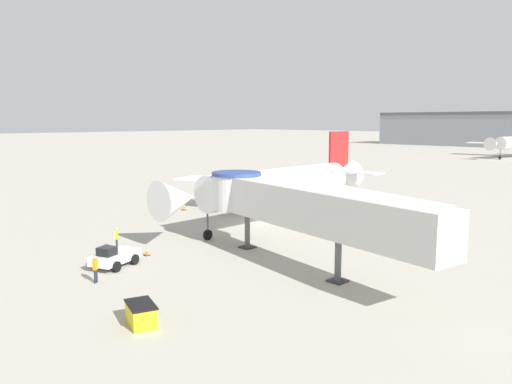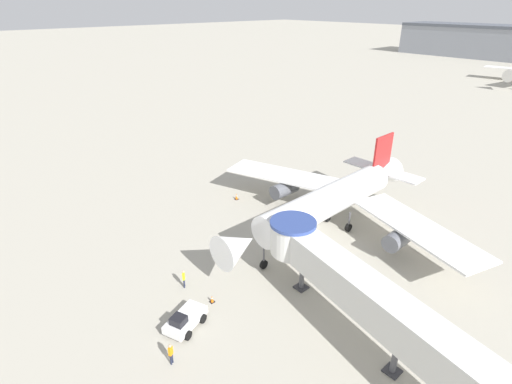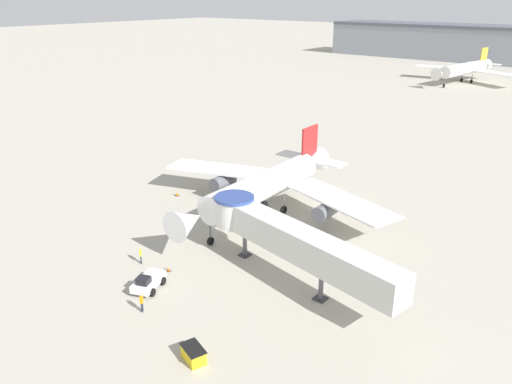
{
  "view_description": "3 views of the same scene",
  "coord_description": "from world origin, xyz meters",
  "px_view_note": "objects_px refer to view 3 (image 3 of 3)",
  "views": [
    {
      "loc": [
        35.27,
        -35.94,
        10.31
      ],
      "look_at": [
        -1.13,
        0.59,
        2.93
      ],
      "focal_mm": 35.0,
      "sensor_mm": 36.0,
      "label": 1
    },
    {
      "loc": [
        25.47,
        -30.43,
        23.4
      ],
      "look_at": [
        -3.39,
        -4.76,
        4.86
      ],
      "focal_mm": 28.0,
      "sensor_mm": 36.0,
      "label": 2
    },
    {
      "loc": [
        36.24,
        -43.2,
        25.23
      ],
      "look_at": [
        2.45,
        -1.14,
        3.81
      ],
      "focal_mm": 35.0,
      "sensor_mm": 36.0,
      "label": 3
    }
  ],
  "objects_px": {
    "pushback_tug_white": "(148,282)",
    "jet_bridge": "(286,237)",
    "main_airplane": "(267,185)",
    "service_container_yellow": "(193,354)",
    "traffic_cone_port_wing": "(177,193)",
    "ground_crew_wing_walker": "(142,301)",
    "traffic_cone_near_nose": "(168,268)",
    "ground_crew_marshaller": "(141,254)",
    "background_jet_gold_tail": "(465,69)"
  },
  "relations": [
    {
      "from": "main_airplane",
      "to": "jet_bridge",
      "type": "bearing_deg",
      "value": -46.78
    },
    {
      "from": "jet_bridge",
      "to": "service_container_yellow",
      "type": "height_order",
      "value": "jet_bridge"
    },
    {
      "from": "traffic_cone_near_nose",
      "to": "ground_crew_wing_walker",
      "type": "height_order",
      "value": "ground_crew_wing_walker"
    },
    {
      "from": "traffic_cone_port_wing",
      "to": "traffic_cone_near_nose",
      "type": "distance_m",
      "value": 19.76
    },
    {
      "from": "jet_bridge",
      "to": "service_container_yellow",
      "type": "bearing_deg",
      "value": -73.69
    },
    {
      "from": "main_airplane",
      "to": "service_container_yellow",
      "type": "xyz_separation_m",
      "value": [
        11.94,
        -24.25,
        -3.31
      ]
    },
    {
      "from": "traffic_cone_port_wing",
      "to": "ground_crew_marshaller",
      "type": "bearing_deg",
      "value": -54.15
    },
    {
      "from": "main_airplane",
      "to": "background_jet_gold_tail",
      "type": "xyz_separation_m",
      "value": [
        -12.79,
        114.93,
        0.42
      ]
    },
    {
      "from": "main_airplane",
      "to": "traffic_cone_port_wing",
      "type": "relative_size",
      "value": 41.31
    },
    {
      "from": "pushback_tug_white",
      "to": "ground_crew_wing_walker",
      "type": "relative_size",
      "value": 2.25
    },
    {
      "from": "main_airplane",
      "to": "jet_bridge",
      "type": "distance_m",
      "value": 15.08
    },
    {
      "from": "traffic_cone_port_wing",
      "to": "pushback_tug_white",
      "type": "bearing_deg",
      "value": -49.34
    },
    {
      "from": "service_container_yellow",
      "to": "ground_crew_marshaller",
      "type": "relative_size",
      "value": 1.33
    },
    {
      "from": "service_container_yellow",
      "to": "background_jet_gold_tail",
      "type": "distance_m",
      "value": 141.41
    },
    {
      "from": "jet_bridge",
      "to": "traffic_cone_port_wing",
      "type": "relative_size",
      "value": 27.75
    },
    {
      "from": "jet_bridge",
      "to": "ground_crew_marshaller",
      "type": "bearing_deg",
      "value": -142.17
    },
    {
      "from": "traffic_cone_port_wing",
      "to": "ground_crew_wing_walker",
      "type": "distance_m",
      "value": 26.39
    },
    {
      "from": "pushback_tug_white",
      "to": "background_jet_gold_tail",
      "type": "height_order",
      "value": "background_jet_gold_tail"
    },
    {
      "from": "jet_bridge",
      "to": "background_jet_gold_tail",
      "type": "xyz_separation_m",
      "value": [
        -23.37,
        125.67,
        -0.13
      ]
    },
    {
      "from": "service_container_yellow",
      "to": "main_airplane",
      "type": "bearing_deg",
      "value": 116.21
    },
    {
      "from": "service_container_yellow",
      "to": "ground_crew_wing_walker",
      "type": "distance_m",
      "value": 7.95
    },
    {
      "from": "pushback_tug_white",
      "to": "ground_crew_marshaller",
      "type": "distance_m",
      "value": 5.01
    },
    {
      "from": "traffic_cone_near_nose",
      "to": "ground_crew_marshaller",
      "type": "xyz_separation_m",
      "value": [
        -3.28,
        -0.69,
        0.73
      ]
    },
    {
      "from": "traffic_cone_port_wing",
      "to": "service_container_yellow",
      "type": "bearing_deg",
      "value": -40.7
    },
    {
      "from": "jet_bridge",
      "to": "pushback_tug_white",
      "type": "xyz_separation_m",
      "value": [
        -8.77,
        -9.33,
        -3.68
      ]
    },
    {
      "from": "pushback_tug_white",
      "to": "traffic_cone_port_wing",
      "type": "height_order",
      "value": "pushback_tug_white"
    },
    {
      "from": "pushback_tug_white",
      "to": "background_jet_gold_tail",
      "type": "relative_size",
      "value": 0.12
    },
    {
      "from": "traffic_cone_port_wing",
      "to": "ground_crew_wing_walker",
      "type": "bearing_deg",
      "value": -49.19
    },
    {
      "from": "traffic_cone_near_nose",
      "to": "traffic_cone_port_wing",
      "type": "bearing_deg",
      "value": 134.77
    },
    {
      "from": "service_container_yellow",
      "to": "ground_crew_marshaller",
      "type": "height_order",
      "value": "ground_crew_marshaller"
    },
    {
      "from": "jet_bridge",
      "to": "traffic_cone_near_nose",
      "type": "relative_size",
      "value": 33.58
    },
    {
      "from": "traffic_cone_port_wing",
      "to": "ground_crew_marshaller",
      "type": "xyz_separation_m",
      "value": [
        10.64,
        -14.72,
        0.66
      ]
    },
    {
      "from": "traffic_cone_near_nose",
      "to": "ground_crew_marshaller",
      "type": "distance_m",
      "value": 3.43
    },
    {
      "from": "main_airplane",
      "to": "pushback_tug_white",
      "type": "xyz_separation_m",
      "value": [
        1.81,
        -20.07,
        -3.13
      ]
    },
    {
      "from": "main_airplane",
      "to": "background_jet_gold_tail",
      "type": "relative_size",
      "value": 0.97
    },
    {
      "from": "main_airplane",
      "to": "ground_crew_marshaller",
      "type": "relative_size",
      "value": 18.3
    },
    {
      "from": "jet_bridge",
      "to": "traffic_cone_near_nose",
      "type": "xyz_separation_m",
      "value": [
        -9.75,
        -6.02,
        -4.11
      ]
    },
    {
      "from": "pushback_tug_white",
      "to": "jet_bridge",
      "type": "bearing_deg",
      "value": 25.82
    },
    {
      "from": "background_jet_gold_tail",
      "to": "traffic_cone_port_wing",
      "type": "bearing_deg",
      "value": -81.17
    },
    {
      "from": "traffic_cone_near_nose",
      "to": "service_container_yellow",
      "type": "bearing_deg",
      "value": -34.01
    },
    {
      "from": "ground_crew_marshaller",
      "to": "ground_crew_wing_walker",
      "type": "distance_m",
      "value": 8.44
    },
    {
      "from": "main_airplane",
      "to": "service_container_yellow",
      "type": "height_order",
      "value": "main_airplane"
    },
    {
      "from": "main_airplane",
      "to": "traffic_cone_near_nose",
      "type": "xyz_separation_m",
      "value": [
        0.83,
        -16.76,
        -3.56
      ]
    },
    {
      "from": "ground_crew_wing_walker",
      "to": "background_jet_gold_tail",
      "type": "height_order",
      "value": "background_jet_gold_tail"
    },
    {
      "from": "main_airplane",
      "to": "service_container_yellow",
      "type": "relative_size",
      "value": 13.71
    },
    {
      "from": "ground_crew_marshaller",
      "to": "traffic_cone_near_nose",
      "type": "bearing_deg",
      "value": 50.16
    },
    {
      "from": "service_container_yellow",
      "to": "background_jet_gold_tail",
      "type": "xyz_separation_m",
      "value": [
        -24.73,
        139.18,
        3.73
      ]
    },
    {
      "from": "main_airplane",
      "to": "ground_crew_marshaller",
      "type": "bearing_deg",
      "value": -99.34
    },
    {
      "from": "traffic_cone_port_wing",
      "to": "ground_crew_wing_walker",
      "type": "relative_size",
      "value": 0.45
    },
    {
      "from": "service_container_yellow",
      "to": "ground_crew_marshaller",
      "type": "distance_m",
      "value": 15.92
    }
  ]
}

